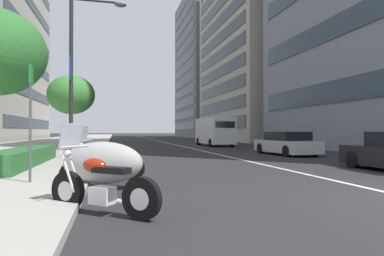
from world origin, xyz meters
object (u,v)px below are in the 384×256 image
at_px(motorcycle_mid_row, 101,187).
at_px(street_tree_near_plaza_corner, 71,98).
at_px(street_lamp_with_banners, 80,60).
at_px(motorcycle_far_end_row, 105,163).
at_px(delivery_van_ahead, 214,131).
at_px(parking_sign_by_curb, 31,112).
at_px(car_approaching_light, 286,144).
at_px(street_tree_far_plaza, 71,95).
at_px(motorcycle_second_in_row, 102,163).

height_order(motorcycle_mid_row, street_tree_near_plaza_corner, street_tree_near_plaza_corner).
distance_m(motorcycle_mid_row, street_lamp_with_banners, 11.51).
height_order(motorcycle_far_end_row, delivery_van_ahead, delivery_van_ahead).
bearing_deg(delivery_van_ahead, street_lamp_with_banners, 137.43).
bearing_deg(motorcycle_mid_row, delivery_van_ahead, -72.36).
height_order(motorcycle_far_end_row, parking_sign_by_curb, parking_sign_by_curb).
height_order(car_approaching_light, street_tree_far_plaza, street_tree_far_plaza).
bearing_deg(motorcycle_far_end_row, street_tree_far_plaza, -56.03).
distance_m(motorcycle_mid_row, parking_sign_by_curb, 3.58).
bearing_deg(motorcycle_far_end_row, parking_sign_by_curb, 56.19).
xyz_separation_m(parking_sign_by_curb, street_tree_near_plaza_corner, (23.18, 1.93, 2.59)).
distance_m(car_approaching_light, street_tree_far_plaza, 13.60).
distance_m(motorcycle_far_end_row, car_approaching_light, 12.10).
bearing_deg(motorcycle_mid_row, car_approaching_light, -91.69).
relative_size(street_lamp_with_banners, street_tree_far_plaza, 1.59).
height_order(motorcycle_far_end_row, street_tree_near_plaza_corner, street_tree_near_plaza_corner).
xyz_separation_m(motorcycle_mid_row, street_lamp_with_banners, (10.60, 1.35, 4.28)).
xyz_separation_m(motorcycle_far_end_row, parking_sign_by_curb, (-1.11, 1.69, 1.37)).
xyz_separation_m(motorcycle_second_in_row, delivery_van_ahead, (20.10, -9.16, 0.75)).
bearing_deg(street_lamp_with_banners, car_approaching_light, -87.49).
distance_m(motorcycle_mid_row, motorcycle_second_in_row, 2.45).
distance_m(motorcycle_mid_row, street_tree_near_plaza_corner, 26.57).
distance_m(delivery_van_ahead, street_tree_far_plaza, 13.30).
bearing_deg(street_tree_near_plaza_corner, motorcycle_far_end_row, -170.70).
relative_size(motorcycle_far_end_row, street_tree_far_plaza, 0.44).
relative_size(delivery_van_ahead, street_lamp_with_banners, 0.74).
xyz_separation_m(motorcycle_far_end_row, street_tree_far_plaza, (12.39, 2.42, 3.21)).
relative_size(delivery_van_ahead, street_tree_near_plaza_corner, 1.02).
bearing_deg(street_tree_far_plaza, parking_sign_by_curb, -176.88).
xyz_separation_m(street_lamp_with_banners, street_tree_far_plaza, (5.73, 1.09, -1.07)).
height_order(motorcycle_far_end_row, car_approaching_light, motorcycle_far_end_row).
xyz_separation_m(delivery_van_ahead, street_lamp_with_banners, (-11.94, 10.44, 3.37)).
xyz_separation_m(parking_sign_by_curb, street_lamp_with_banners, (7.77, -0.36, 2.91)).
distance_m(motorcycle_second_in_row, street_tree_far_plaza, 14.41).
distance_m(street_lamp_with_banners, street_tree_far_plaza, 5.93).
distance_m(motorcycle_second_in_row, street_tree_near_plaza_corner, 24.14).
relative_size(parking_sign_by_curb, street_tree_near_plaza_corner, 0.51).
relative_size(motorcycle_far_end_row, parking_sign_by_curb, 0.74).
relative_size(car_approaching_light, street_tree_far_plaza, 0.92).
bearing_deg(street_lamp_with_banners, motorcycle_far_end_row, -168.72).
bearing_deg(street_tree_far_plaza, street_tree_near_plaza_corner, 7.03).
relative_size(motorcycle_second_in_row, delivery_van_ahead, 0.38).
bearing_deg(street_tree_near_plaza_corner, motorcycle_second_in_row, -171.40).
height_order(motorcycle_second_in_row, delivery_van_ahead, delivery_van_ahead).
height_order(street_tree_far_plaza, street_tree_near_plaza_corner, street_tree_near_plaza_corner).
height_order(car_approaching_light, street_tree_near_plaza_corner, street_tree_near_plaza_corner).
bearing_deg(parking_sign_by_curb, car_approaching_light, -54.21).
bearing_deg(parking_sign_by_curb, street_lamp_with_banners, -2.64).
height_order(motorcycle_mid_row, street_tree_far_plaza, street_tree_far_plaza).
bearing_deg(parking_sign_by_curb, delivery_van_ahead, -28.72).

